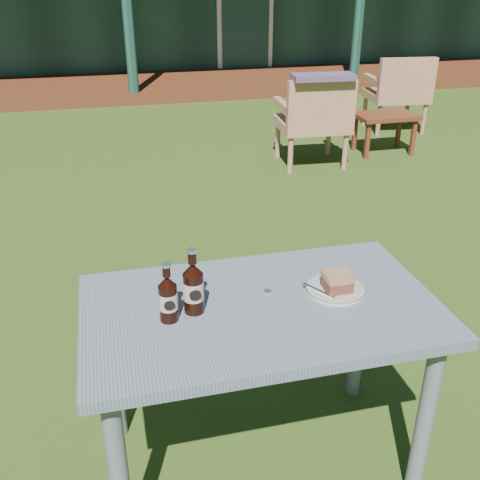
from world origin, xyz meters
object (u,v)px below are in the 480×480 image
object	(u,v)px
cafe_table	(261,329)
plate	(335,289)
side_table	(385,120)
armchair_left	(315,117)
cola_bottle_far	(168,298)
cake_slice	(337,281)
armchair_right	(399,90)
cola_bottle_near	(193,287)

from	to	relation	value
cafe_table	plate	distance (m)	0.30
cafe_table	side_table	xyz separation A→B (m)	(2.31, 3.55, -0.28)
armchair_left	cola_bottle_far	bearing A→B (deg)	-117.99
cola_bottle_far	cafe_table	bearing A→B (deg)	2.60
cake_slice	armchair_right	size ratio (longest dim) A/B	0.11
armchair_left	armchair_right	distance (m)	1.67
plate	cafe_table	bearing A→B (deg)	-175.17
side_table	plate	bearing A→B (deg)	-119.94
side_table	armchair_right	bearing A→B (deg)	53.91
plate	cake_slice	size ratio (longest dim) A/B	2.22
cola_bottle_near	armchair_right	xyz separation A→B (m)	(3.05, 4.25, -0.34)
cafe_table	cola_bottle_near	size ratio (longest dim) A/B	5.21
plate	cake_slice	bearing A→B (deg)	-88.40
cola_bottle_far	side_table	distance (m)	4.45
cola_bottle_far	side_table	world-z (taller)	cola_bottle_far
plate	armchair_left	size ratio (longest dim) A/B	0.24
cafe_table	plate	world-z (taller)	plate
cola_bottle_far	armchair_right	distance (m)	5.32
side_table	cola_bottle_near	bearing A→B (deg)	-125.64
armchair_left	armchair_right	bearing A→B (deg)	34.64
cola_bottle_far	armchair_right	xyz separation A→B (m)	(3.14, 4.28, -0.33)
cake_slice	plate	bearing A→B (deg)	91.60
cafe_table	cola_bottle_far	size ratio (longest dim) A/B	5.83
armchair_right	side_table	xyz separation A→B (m)	(-0.52, -0.71, -0.14)
plate	cola_bottle_far	world-z (taller)	cola_bottle_far
armchair_left	side_table	world-z (taller)	armchair_left
cola_bottle_near	cola_bottle_far	world-z (taller)	cola_bottle_near
cola_bottle_near	armchair_right	size ratio (longest dim) A/B	0.27
plate	armchair_left	xyz separation A→B (m)	(1.18, 3.29, -0.25)
cola_bottle_near	side_table	xyz separation A→B (m)	(2.53, 3.54, -0.47)
cola_bottle_far	armchair_left	world-z (taller)	cola_bottle_far
cafe_table	armchair_left	bearing A→B (deg)	66.27
cake_slice	cola_bottle_far	bearing A→B (deg)	-177.37
cafe_table	cola_bottle_far	bearing A→B (deg)	-177.40
cafe_table	armchair_left	size ratio (longest dim) A/B	1.42
plate	armchair_left	world-z (taller)	armchair_left
armchair_left	plate	bearing A→B (deg)	-109.72
armchair_left	side_table	xyz separation A→B (m)	(0.85, 0.24, -0.13)
armchair_right	plate	bearing A→B (deg)	-121.03
cafe_table	side_table	bearing A→B (deg)	56.97
cola_bottle_far	armchair_right	bearing A→B (deg)	53.71
cola_bottle_far	plate	bearing A→B (deg)	3.65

